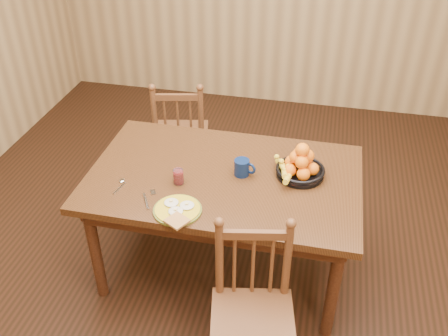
% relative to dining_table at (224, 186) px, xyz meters
% --- Properties ---
extents(room, '(4.52, 5.02, 2.72)m').
position_rel_dining_table_xyz_m(room, '(0.00, 0.00, 0.68)').
color(room, black).
rests_on(room, ground).
extents(dining_table, '(1.60, 1.00, 0.75)m').
position_rel_dining_table_xyz_m(dining_table, '(0.00, 0.00, 0.00)').
color(dining_table, black).
rests_on(dining_table, ground).
extents(chair_far, '(0.49, 0.48, 0.92)m').
position_rel_dining_table_xyz_m(chair_far, '(-0.54, 0.87, -0.22)').
color(chair_far, '#442914').
rests_on(chair_far, ground).
extents(chair_near, '(0.48, 0.47, 0.91)m').
position_rel_dining_table_xyz_m(chair_near, '(0.30, -0.71, -0.22)').
color(chair_near, '#442914').
rests_on(chair_near, ground).
extents(breakfast_plate, '(0.26, 0.31, 0.04)m').
position_rel_dining_table_xyz_m(breakfast_plate, '(-0.17, -0.39, 0.10)').
color(breakfast_plate, '#59601E').
rests_on(breakfast_plate, dining_table).
extents(fork, '(0.08, 0.18, 0.00)m').
position_rel_dining_table_xyz_m(fork, '(-0.36, -0.31, 0.09)').
color(fork, silver).
rests_on(fork, dining_table).
extents(spoon, '(0.05, 0.16, 0.01)m').
position_rel_dining_table_xyz_m(spoon, '(-0.56, -0.21, 0.09)').
color(spoon, silver).
rests_on(spoon, dining_table).
extents(coffee_mug, '(0.13, 0.09, 0.10)m').
position_rel_dining_table_xyz_m(coffee_mug, '(0.11, 0.03, 0.14)').
color(coffee_mug, '#0B1B3E').
rests_on(coffee_mug, dining_table).
extents(juice_glass, '(0.06, 0.06, 0.09)m').
position_rel_dining_table_xyz_m(juice_glass, '(-0.24, -0.13, 0.13)').
color(juice_glass, silver).
rests_on(juice_glass, dining_table).
extents(fruit_bowl, '(0.32, 0.32, 0.22)m').
position_rel_dining_table_xyz_m(fruit_bowl, '(0.43, 0.09, 0.15)').
color(fruit_bowl, black).
rests_on(fruit_bowl, dining_table).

